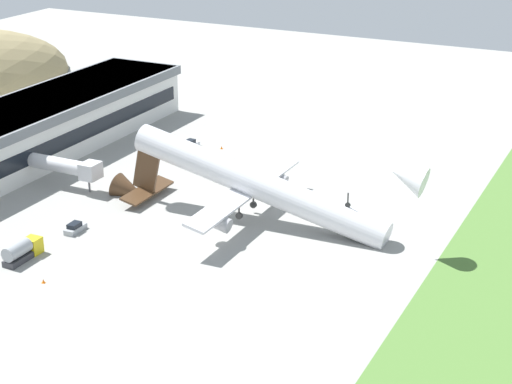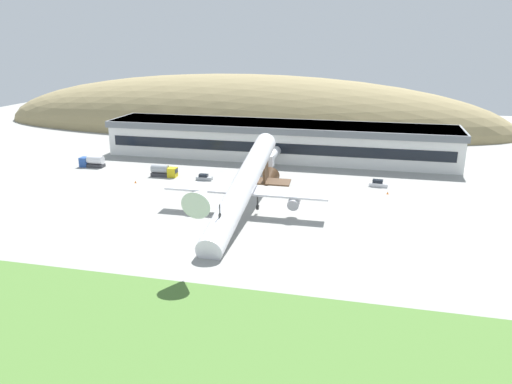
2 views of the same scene
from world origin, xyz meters
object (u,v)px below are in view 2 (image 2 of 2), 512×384
object	(u,v)px
service_car_0	(378,184)
traffic_cone_1	(388,193)
cargo_airplane	(244,187)
fuel_truck	(164,171)
terminal_building	(279,138)
jetway_0	(271,157)
box_truck	(92,162)
traffic_cone_0	(135,182)
service_car_1	(204,178)

from	to	relation	value
service_car_0	traffic_cone_1	xyz separation A→B (m)	(2.16, -5.94, -0.39)
cargo_airplane	fuel_truck	bearing A→B (deg)	139.95
terminal_building	traffic_cone_1	bearing A→B (deg)	-43.84
terminal_building	jetway_0	distance (m)	16.54
service_car_0	traffic_cone_1	bearing A→B (deg)	-70.04
terminal_building	box_truck	world-z (taller)	terminal_building
cargo_airplane	traffic_cone_0	distance (m)	36.11
traffic_cone_0	cargo_airplane	bearing A→B (deg)	-26.39
cargo_airplane	fuel_truck	size ratio (longest dim) A/B	7.91
fuel_truck	jetway_0	bearing A→B (deg)	24.14
service_car_0	fuel_truck	bearing A→B (deg)	-176.01
service_car_0	traffic_cone_0	world-z (taller)	service_car_0
jetway_0	traffic_cone_1	xyz separation A→B (m)	(30.33, -13.68, -3.71)
jetway_0	fuel_truck	size ratio (longest dim) A/B	2.06
jetway_0	traffic_cone_1	size ratio (longest dim) A/B	24.33
terminal_building	traffic_cone_0	xyz separation A→B (m)	(-29.05, -35.21, -5.57)
fuel_truck	traffic_cone_1	world-z (taller)	fuel_truck
jetway_0	box_truck	distance (m)	49.45
service_car_1	box_truck	bearing A→B (deg)	171.20
jetway_0	service_car_1	distance (m)	19.26
cargo_airplane	traffic_cone_1	distance (m)	35.76
service_car_1	traffic_cone_1	size ratio (longest dim) A/B	6.97
jetway_0	fuel_truck	bearing A→B (deg)	-155.86
service_car_1	fuel_truck	size ratio (longest dim) A/B	0.59
jetway_0	traffic_cone_0	bearing A→B (deg)	-147.97
terminal_building	service_car_0	distance (m)	38.23
terminal_building	box_truck	xyz separation A→B (m)	(-47.90, -23.34, -4.32)
terminal_building	fuel_truck	size ratio (longest dim) A/B	14.96
terminal_building	service_car_0	bearing A→B (deg)	-39.62
traffic_cone_1	terminal_building	bearing A→B (deg)	136.16
traffic_cone_0	service_car_0	bearing A→B (deg)	10.76
box_truck	traffic_cone_0	world-z (taller)	box_truck
service_car_1	terminal_building	bearing A→B (deg)	64.84
fuel_truck	traffic_cone_0	world-z (taller)	fuel_truck
service_car_1	traffic_cone_0	xyz separation A→B (m)	(-15.59, -6.54, -0.34)
box_truck	service_car_0	bearing A→B (deg)	-0.61
service_car_1	traffic_cone_0	world-z (taller)	service_car_1
traffic_cone_0	jetway_0	bearing A→B (deg)	32.03
service_car_0	fuel_truck	xyz separation A→B (m)	(-53.83, -3.75, 0.76)
cargo_airplane	fuel_truck	distance (m)	36.27
jetway_0	service_car_0	bearing A→B (deg)	-15.37
service_car_1	fuel_truck	world-z (taller)	fuel_truck
cargo_airplane	box_truck	xyz separation A→B (m)	(-50.81, 27.73, -4.30)
cargo_airplane	traffic_cone_1	size ratio (longest dim) A/B	93.61
service_car_0	service_car_1	distance (m)	42.88
terminal_building	traffic_cone_1	world-z (taller)	terminal_building
cargo_airplane	box_truck	bearing A→B (deg)	151.37
fuel_truck	terminal_building	bearing A→B (deg)	48.54
cargo_airplane	service_car_1	world-z (taller)	cargo_airplane
traffic_cone_0	traffic_cone_1	world-z (taller)	same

